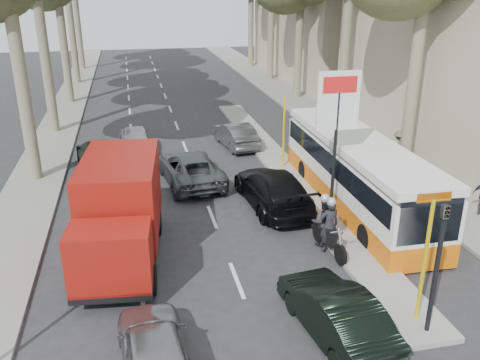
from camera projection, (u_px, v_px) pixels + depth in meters
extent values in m
plane|color=#28282B|center=(285.00, 316.00, 13.55)|extent=(120.00, 120.00, 0.00)
cube|color=gray|center=(297.00, 101.00, 38.00)|extent=(3.20, 70.00, 0.12)
cube|color=gray|center=(69.00, 102.00, 37.42)|extent=(2.40, 64.00, 0.12)
cube|color=gray|center=(283.00, 168.00, 24.18)|extent=(1.50, 26.00, 0.16)
cylinder|color=yellow|center=(424.00, 265.00, 12.66)|extent=(0.10, 0.10, 3.50)
cylinder|color=yellow|center=(333.00, 179.00, 18.12)|extent=(0.10, 0.10, 3.50)
cylinder|color=yellow|center=(284.00, 134.00, 23.58)|extent=(0.10, 0.10, 3.50)
cylinder|color=black|center=(334.00, 157.00, 17.81)|extent=(0.12, 0.12, 5.20)
cube|color=white|center=(338.00, 101.00, 17.08)|extent=(1.50, 0.10, 2.00)
cube|color=red|center=(340.00, 85.00, 16.82)|extent=(1.20, 0.02, 0.55)
cylinder|color=black|center=(435.00, 280.00, 12.25)|extent=(0.12, 0.12, 3.20)
imported|color=black|center=(444.00, 225.00, 11.71)|extent=(0.16, 0.41, 1.00)
cylinder|color=#6B604C|center=(22.00, 87.00, 21.35)|extent=(0.56, 0.56, 8.40)
cylinder|color=#6B604C|center=(45.00, 56.00, 28.51)|extent=(0.56, 0.56, 8.96)
cylinder|color=#6B604C|center=(64.00, 47.00, 35.98)|extent=(0.56, 0.56, 8.12)
cylinder|color=#6B604C|center=(71.00, 27.00, 42.99)|extent=(0.56, 0.56, 9.52)
cylinder|color=#6B604C|center=(78.00, 25.00, 50.40)|extent=(0.56, 0.56, 8.68)
cylinder|color=#6B604C|center=(414.00, 80.00, 22.92)|extent=(0.56, 0.56, 8.40)
cylinder|color=#6B604C|center=(345.00, 49.00, 30.07)|extent=(0.56, 0.56, 9.24)
cylinder|color=#6B604C|center=(299.00, 46.00, 37.56)|extent=(0.56, 0.56, 7.84)
cylinder|color=#6B604C|center=(271.00, 29.00, 44.66)|extent=(0.56, 0.56, 8.96)
cylinder|color=#6B604C|center=(251.00, 25.00, 52.06)|extent=(0.56, 0.56, 8.40)
imported|color=gray|center=(155.00, 351.00, 11.29)|extent=(1.78, 3.95, 1.32)
imported|color=black|center=(336.00, 313.00, 12.59)|extent=(1.94, 4.22, 1.34)
imported|color=#4D5155|center=(190.00, 168.00, 22.35)|extent=(2.82, 5.16, 1.37)
imported|color=black|center=(273.00, 188.00, 19.98)|extent=(2.42, 5.27, 1.49)
imported|color=#A8AAB0|center=(135.00, 137.00, 26.82)|extent=(1.74, 3.99, 1.34)
imported|color=#484B4F|center=(236.00, 135.00, 27.32)|extent=(1.94, 4.15, 1.32)
imported|color=black|center=(100.00, 155.00, 23.86)|extent=(2.65, 5.25, 1.46)
cube|color=black|center=(122.00, 245.00, 16.08)|extent=(2.81, 6.17, 0.25)
cylinder|color=black|center=(79.00, 284.00, 14.18)|extent=(0.39, 0.92, 0.89)
cylinder|color=black|center=(151.00, 280.00, 14.38)|extent=(0.39, 0.92, 0.89)
cylinder|color=black|center=(99.00, 224.00, 17.68)|extent=(0.39, 0.92, 0.89)
cylinder|color=black|center=(157.00, 222.00, 17.88)|extent=(0.39, 0.92, 0.89)
cube|color=maroon|center=(111.00, 257.00, 13.64)|extent=(2.32, 1.62, 1.69)
cube|color=black|center=(107.00, 262.00, 12.97)|extent=(1.99, 0.29, 0.89)
cube|color=maroon|center=(121.00, 195.00, 16.31)|extent=(2.72, 4.40, 2.49)
cube|color=orange|center=(354.00, 193.00, 20.14)|extent=(2.46, 10.61, 0.83)
cube|color=white|center=(356.00, 167.00, 19.74)|extent=(2.46, 10.61, 1.38)
cube|color=black|center=(357.00, 160.00, 19.64)|extent=(2.48, 10.19, 0.78)
cube|color=white|center=(359.00, 142.00, 19.37)|extent=(2.46, 10.61, 0.28)
cube|color=black|center=(430.00, 222.00, 14.89)|extent=(2.02, 0.09, 1.38)
cube|color=orange|center=(434.00, 197.00, 14.59)|extent=(1.10, 0.08, 0.29)
cylinder|color=black|center=(366.00, 237.00, 16.89)|extent=(0.27, 0.89, 0.88)
cylinder|color=black|center=(422.00, 231.00, 17.27)|extent=(0.27, 0.89, 0.88)
cylinder|color=black|center=(304.00, 170.00, 22.88)|extent=(0.27, 0.89, 0.88)
cylinder|color=black|center=(347.00, 167.00, 23.26)|extent=(0.27, 0.89, 0.88)
cylinder|color=black|center=(340.00, 255.00, 15.92)|extent=(0.17, 0.70, 0.69)
cylinder|color=black|center=(318.00, 232.00, 17.36)|extent=(0.17, 0.70, 0.69)
cylinder|color=silver|center=(340.00, 242.00, 15.83)|extent=(0.10, 0.44, 0.87)
cube|color=black|center=(328.00, 238.00, 16.63)|extent=(0.31, 0.83, 0.32)
cube|color=black|center=(332.00, 233.00, 16.34)|extent=(0.37, 0.51, 0.24)
cube|color=black|center=(324.00, 228.00, 16.84)|extent=(0.36, 0.73, 0.13)
cylinder|color=silver|center=(340.00, 231.00, 15.77)|extent=(0.67, 0.10, 0.04)
imported|color=black|center=(329.00, 225.00, 16.46)|extent=(0.70, 0.49, 1.82)
imported|color=black|center=(323.00, 221.00, 16.87)|extent=(0.86, 0.53, 1.70)
sphere|color=#B2B2B7|center=(332.00, 202.00, 16.10)|extent=(0.30, 0.30, 0.30)
sphere|color=#B2B2B7|center=(325.00, 198.00, 16.53)|extent=(0.30, 0.30, 0.30)
imported|color=brown|center=(398.00, 147.00, 24.29)|extent=(1.16, 0.90, 1.65)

